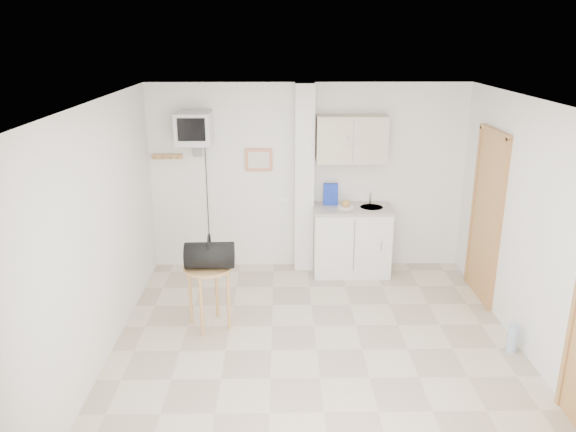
{
  "coord_description": "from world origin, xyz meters",
  "views": [
    {
      "loc": [
        -0.37,
        -5.04,
        3.09
      ],
      "look_at": [
        -0.29,
        0.6,
        1.25
      ],
      "focal_mm": 35.0,
      "sensor_mm": 36.0,
      "label": 1
    }
  ],
  "objects_px": {
    "round_table": "(208,277)",
    "duffel_bag": "(210,255)",
    "water_bottle": "(512,339)",
    "crt_television": "(194,130)"
  },
  "relations": [
    {
      "from": "round_table",
      "to": "water_bottle",
      "type": "relative_size",
      "value": 2.25
    },
    {
      "from": "round_table",
      "to": "duffel_bag",
      "type": "xyz_separation_m",
      "value": [
        0.03,
        -0.05,
        0.27
      ]
    },
    {
      "from": "water_bottle",
      "to": "crt_television",
      "type": "bearing_deg",
      "value": 148.77
    },
    {
      "from": "round_table",
      "to": "water_bottle",
      "type": "bearing_deg",
      "value": -10.38
    },
    {
      "from": "crt_television",
      "to": "water_bottle",
      "type": "bearing_deg",
      "value": -31.23
    },
    {
      "from": "crt_television",
      "to": "duffel_bag",
      "type": "distance_m",
      "value": 1.92
    },
    {
      "from": "round_table",
      "to": "duffel_bag",
      "type": "bearing_deg",
      "value": -56.77
    },
    {
      "from": "duffel_bag",
      "to": "water_bottle",
      "type": "relative_size",
      "value": 1.65
    },
    {
      "from": "crt_television",
      "to": "water_bottle",
      "type": "distance_m",
      "value": 4.39
    },
    {
      "from": "crt_television",
      "to": "duffel_bag",
      "type": "relative_size",
      "value": 4.1
    }
  ]
}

